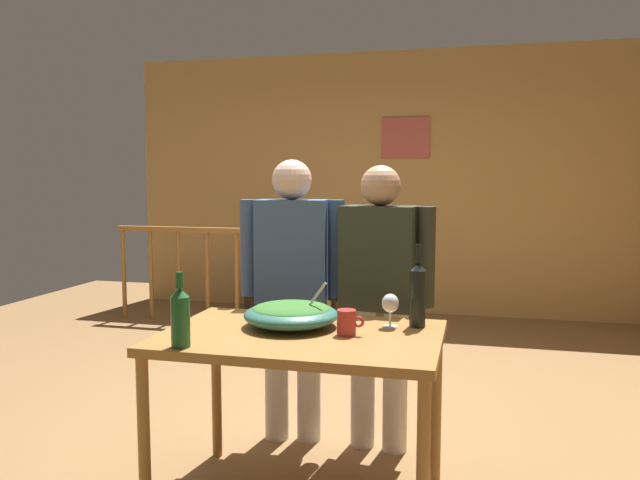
{
  "coord_description": "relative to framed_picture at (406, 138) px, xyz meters",
  "views": [
    {
      "loc": [
        0.99,
        -3.5,
        1.45
      ],
      "look_at": [
        0.26,
        -0.6,
        1.15
      ],
      "focal_mm": 35.23,
      "sensor_mm": 36.0,
      "label": 1
    }
  ],
  "objects": [
    {
      "name": "serving_table",
      "position": [
        0.03,
        -4.12,
        -1.17
      ],
      "size": [
        1.2,
        0.81,
        0.78
      ],
      "color": "#9E6B33",
      "rests_on": "ground_plane"
    },
    {
      "name": "wine_bottle_green",
      "position": [
        -0.38,
        -4.46,
        -0.96
      ],
      "size": [
        0.08,
        0.08,
        0.3
      ],
      "color": "#1E5628",
      "rests_on": "serving_table"
    },
    {
      "name": "framed_picture",
      "position": [
        0.0,
        0.0,
        0.0
      ],
      "size": [
        0.5,
        0.03,
        0.42
      ],
      "primitive_type": "cube",
      "color": "#C8574C"
    },
    {
      "name": "person_standing_left",
      "position": [
        -0.21,
        -3.45,
        -0.96
      ],
      "size": [
        0.57,
        0.27,
        1.55
      ],
      "rotation": [
        0.0,
        0.0,
        3.28
      ],
      "color": "beige",
      "rests_on": "ground_plane"
    },
    {
      "name": "wine_bottle_dark",
      "position": [
        0.5,
        -3.88,
        -0.93
      ],
      "size": [
        0.07,
        0.07,
        0.37
      ],
      "color": "black",
      "rests_on": "serving_table"
    },
    {
      "name": "tv_console",
      "position": [
        -1.19,
        -0.29,
        -1.64
      ],
      "size": [
        0.9,
        0.4,
        0.45
      ],
      "primitive_type": "cube",
      "color": "#38281E",
      "rests_on": "ground_plane"
    },
    {
      "name": "stair_railing",
      "position": [
        -1.18,
        -0.95,
        -1.28
      ],
      "size": [
        2.59,
        0.1,
        1.01
      ],
      "color": "#9E6B33",
      "rests_on": "ground_plane"
    },
    {
      "name": "back_wall",
      "position": [
        -0.24,
        0.06,
        -0.48
      ],
      "size": [
        5.61,
        0.1,
        2.78
      ],
      "primitive_type": "cube",
      "color": "tan",
      "rests_on": "ground_plane"
    },
    {
      "name": "salad_bowl",
      "position": [
        -0.05,
        -4.02,
        -1.03
      ],
      "size": [
        0.43,
        0.43,
        0.22
      ],
      "color": "#337060",
      "rests_on": "serving_table"
    },
    {
      "name": "flat_screen_tv",
      "position": [
        -1.19,
        -0.32,
        -1.16
      ],
      "size": [
        0.56,
        0.12,
        0.44
      ],
      "color": "black",
      "rests_on": "tv_console"
    },
    {
      "name": "mug_red",
      "position": [
        0.23,
        -4.11,
        -1.03
      ],
      "size": [
        0.12,
        0.08,
        0.11
      ],
      "color": "#B7332D",
      "rests_on": "serving_table"
    },
    {
      "name": "person_standing_right",
      "position": [
        0.27,
        -3.45,
        -0.98
      ],
      "size": [
        0.58,
        0.27,
        1.52
      ],
      "rotation": [
        0.0,
        0.0,
        3.0
      ],
      "color": "beige",
      "rests_on": "ground_plane"
    },
    {
      "name": "wine_glass",
      "position": [
        0.39,
        -3.93,
        -0.98
      ],
      "size": [
        0.08,
        0.08,
        0.15
      ],
      "color": "silver",
      "rests_on": "serving_table"
    },
    {
      "name": "ground_plane",
      "position": [
        -0.24,
        -3.19,
        -1.87
      ],
      "size": [
        8.45,
        8.45,
        0.0
      ],
      "primitive_type": "plane",
      "color": "olive"
    }
  ]
}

